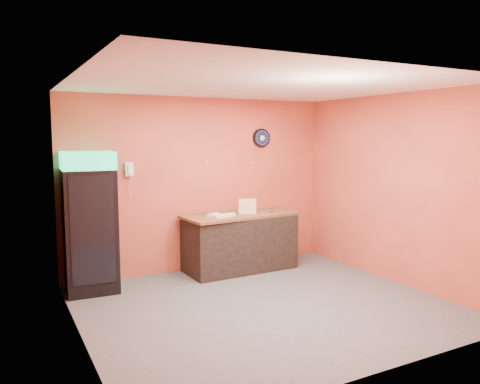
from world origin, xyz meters
TOP-DOWN VIEW (x-y plane):
  - floor at (0.00, 0.00)m, footprint 4.50×4.50m
  - back_wall at (0.00, 2.00)m, footprint 4.50×0.02m
  - left_wall at (-2.25, 0.00)m, footprint 0.02×4.00m
  - right_wall at (2.25, 0.00)m, footprint 0.02×4.00m
  - ceiling at (0.00, 0.00)m, footprint 4.50×4.00m
  - beverage_cooler at (-1.85, 1.61)m, footprint 0.73×0.74m
  - prep_counter at (0.50, 1.61)m, footprint 1.79×0.83m
  - wall_clock at (1.12, 1.97)m, footprint 0.32×0.06m
  - wall_phone at (-1.20, 1.95)m, footprint 0.11×0.10m
  - butcher_paper at (0.50, 1.61)m, footprint 1.92×0.95m
  - sub_roll_stack at (0.61, 1.54)m, footprint 0.30×0.20m
  - wrapped_sandwich_left at (0.10, 1.43)m, footprint 0.31×0.18m
  - wrapped_sandwich_mid at (0.20, 1.47)m, footprint 0.31×0.16m
  - wrapped_sandwich_right at (0.03, 1.60)m, footprint 0.27×0.24m
  - kitchen_tool at (0.51, 1.68)m, footprint 0.07×0.07m

SIDE VIEW (x-z plane):
  - floor at x=0.00m, z-range 0.00..0.00m
  - prep_counter at x=0.50m, z-range 0.00..0.89m
  - butcher_paper at x=0.50m, z-range 0.89..0.93m
  - wrapped_sandwich_right at x=0.03m, z-range 0.93..0.96m
  - wrapped_sandwich_mid at x=0.20m, z-range 0.93..0.97m
  - wrapped_sandwich_left at x=0.10m, z-range 0.93..0.97m
  - kitchen_tool at x=0.51m, z-range 0.93..1.00m
  - beverage_cooler at x=-1.85m, z-range -0.02..1.95m
  - sub_roll_stack at x=0.61m, z-range 0.93..1.17m
  - back_wall at x=0.00m, z-range 0.00..2.80m
  - left_wall at x=-2.25m, z-range 0.00..2.80m
  - right_wall at x=2.25m, z-range 0.00..2.80m
  - wall_phone at x=-1.20m, z-range 1.58..1.79m
  - wall_clock at x=1.12m, z-range 1.99..2.31m
  - ceiling at x=0.00m, z-range 2.79..2.81m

